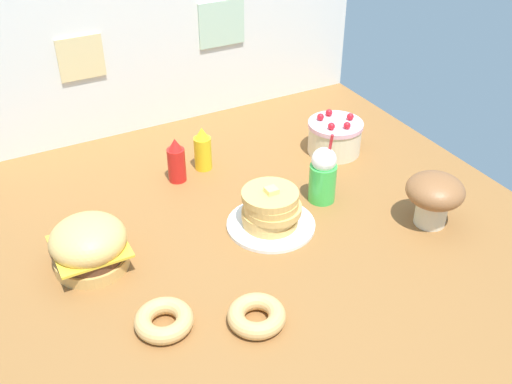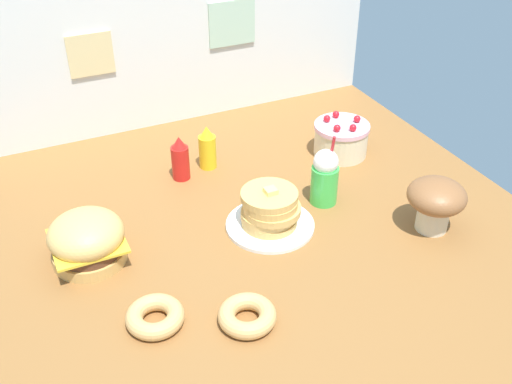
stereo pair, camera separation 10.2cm
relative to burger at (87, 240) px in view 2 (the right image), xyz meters
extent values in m
cube|color=brown|center=(0.61, -0.12, -0.10)|extent=(2.20, 2.12, 0.02)
cube|color=silver|center=(0.61, 0.93, 0.33)|extent=(2.20, 0.03, 0.84)
cube|color=beige|center=(0.26, 0.91, 0.33)|extent=(0.21, 0.01, 0.20)
cube|color=#B2D1B2|center=(0.96, 0.91, 0.38)|extent=(0.24, 0.01, 0.22)
cylinder|color=#DBA859|center=(0.00, 0.00, -0.07)|extent=(0.27, 0.27, 0.05)
cylinder|color=#59331E|center=(0.00, 0.00, -0.03)|extent=(0.24, 0.24, 0.04)
cube|color=yellow|center=(0.00, 0.00, -0.01)|extent=(0.25, 0.25, 0.01)
ellipsoid|color=#E5B260|center=(0.00, 0.00, 0.03)|extent=(0.27, 0.27, 0.15)
cylinder|color=white|center=(0.68, -0.10, -0.08)|extent=(0.35, 0.35, 0.02)
cylinder|color=#E0AD5B|center=(0.68, -0.09, -0.06)|extent=(0.22, 0.22, 0.03)
cylinder|color=#E0AD5B|center=(0.67, -0.09, -0.03)|extent=(0.21, 0.21, 0.03)
cylinder|color=#E0AD5B|center=(0.68, -0.10, -0.01)|extent=(0.22, 0.22, 0.03)
cylinder|color=#E0AD5B|center=(0.68, -0.10, 0.02)|extent=(0.21, 0.21, 0.03)
cylinder|color=#E0AD5B|center=(0.68, -0.09, 0.05)|extent=(0.22, 0.22, 0.03)
cube|color=#F7E072|center=(0.68, -0.10, 0.08)|extent=(0.04, 0.04, 0.02)
cylinder|color=beige|center=(1.23, 0.27, -0.03)|extent=(0.24, 0.24, 0.13)
cylinder|color=#F2B2C6|center=(1.23, 0.27, 0.05)|extent=(0.25, 0.25, 0.02)
sphere|color=red|center=(1.30, 0.27, 0.08)|extent=(0.03, 0.03, 0.03)
sphere|color=red|center=(1.24, 0.35, 0.08)|extent=(0.03, 0.03, 0.03)
sphere|color=red|center=(1.18, 0.33, 0.08)|extent=(0.03, 0.03, 0.03)
sphere|color=red|center=(1.17, 0.23, 0.08)|extent=(0.03, 0.03, 0.03)
sphere|color=red|center=(1.24, 0.20, 0.08)|extent=(0.03, 0.03, 0.03)
cylinder|color=red|center=(0.48, 0.39, -0.02)|extent=(0.08, 0.08, 0.15)
cone|color=red|center=(0.48, 0.39, 0.09)|extent=(0.06, 0.06, 0.05)
cylinder|color=yellow|center=(0.62, 0.43, -0.02)|extent=(0.08, 0.08, 0.15)
cone|color=yellow|center=(0.62, 0.43, 0.09)|extent=(0.06, 0.06, 0.05)
cylinder|color=green|center=(0.96, -0.03, -0.01)|extent=(0.11, 0.11, 0.16)
sphere|color=white|center=(0.96, -0.03, 0.10)|extent=(0.10, 0.10, 0.10)
cylinder|color=red|center=(0.98, -0.03, 0.13)|extent=(0.01, 0.04, 0.16)
torus|color=tan|center=(0.12, -0.40, -0.06)|extent=(0.19, 0.19, 0.06)
torus|color=#D89ED8|center=(0.12, -0.40, -0.06)|extent=(0.18, 0.18, 0.05)
torus|color=tan|center=(0.39, -0.52, -0.06)|extent=(0.19, 0.19, 0.06)
torus|color=#F2E5C6|center=(0.39, -0.52, -0.06)|extent=(0.18, 0.18, 0.05)
cylinder|color=beige|center=(1.24, -0.37, -0.04)|extent=(0.12, 0.12, 0.10)
ellipsoid|color=brown|center=(1.24, -0.37, 0.06)|extent=(0.22, 0.22, 0.12)
camera|label=1|loc=(-0.26, -1.74, 1.34)|focal=42.52mm
camera|label=2|loc=(-0.17, -1.79, 1.34)|focal=42.52mm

